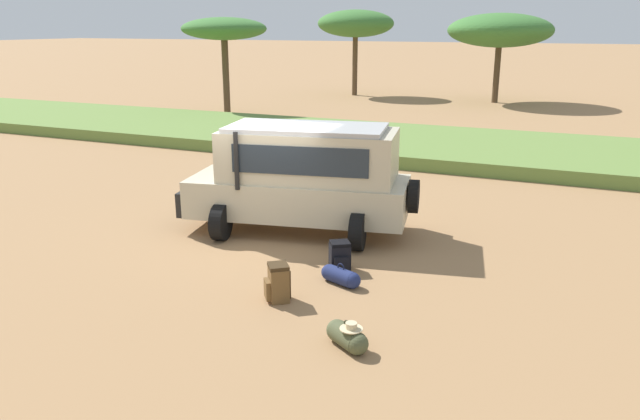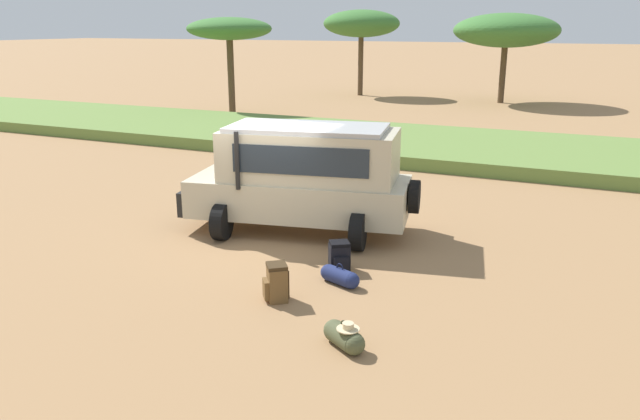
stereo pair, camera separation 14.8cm
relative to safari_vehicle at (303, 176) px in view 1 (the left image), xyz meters
The scene contains 10 objects.
ground_plane 1.57m from the safari_vehicle, 125.93° to the right, with size 320.00×320.00×0.00m, color #9E754C.
grass_bank 10.50m from the safari_vehicle, 92.85° to the left, with size 120.00×7.00×0.44m.
safari_vehicle is the anchor object (origin of this frame).
backpack_beside_front_wheel 3.91m from the safari_vehicle, 71.48° to the right, with size 0.51×0.50×0.66m.
backpack_cluster_center 2.69m from the safari_vehicle, 48.37° to the right, with size 0.50×0.52×0.57m.
duffel_bag_low_black_case 5.56m from the safari_vehicle, 58.08° to the right, with size 0.75×0.60×0.44m.
duffel_bag_soft_canvas 3.36m from the safari_vehicle, 52.38° to the right, with size 0.84×0.50×0.41m.
acacia_tree_far_left 20.13m from the safari_vehicle, 126.78° to the left, with size 4.44×4.06×4.93m.
acacia_tree_left_mid 29.05m from the safari_vehicle, 108.31° to the left, with size 5.06×4.32×5.49m.
acacia_tree_centre_back 27.11m from the safari_vehicle, 89.57° to the left, with size 6.13×6.15×5.22m.
Camera 1 is at (6.34, -11.60, 4.57)m, focal length 35.00 mm.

